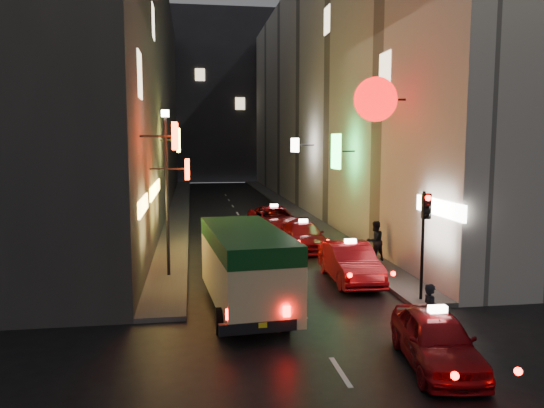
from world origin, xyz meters
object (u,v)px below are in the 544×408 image
pedestrian_crossing (430,309)px  lamp_post (167,182)px  minibus (246,260)px  taxi_near (437,335)px  traffic_light (425,222)px

pedestrian_crossing → lamp_post: (-7.05, 7.47, 2.86)m
minibus → lamp_post: 5.42m
taxi_near → pedestrian_crossing: size_ratio=2.84×
minibus → taxi_near: (3.96, -4.69, -0.87)m
minibus → traffic_light: traffic_light is taller
lamp_post → pedestrian_crossing: bearing=-46.6°
traffic_light → taxi_near: bearing=-110.9°
minibus → taxi_near: size_ratio=1.24×
traffic_light → lamp_post: bearing=151.1°
pedestrian_crossing → taxi_near: bearing=159.1°
minibus → pedestrian_crossing: minibus is taller
minibus → traffic_light: bearing=-2.2°
minibus → lamp_post: size_ratio=0.98×
taxi_near → lamp_post: 11.49m
minibus → lamp_post: bearing=120.4°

